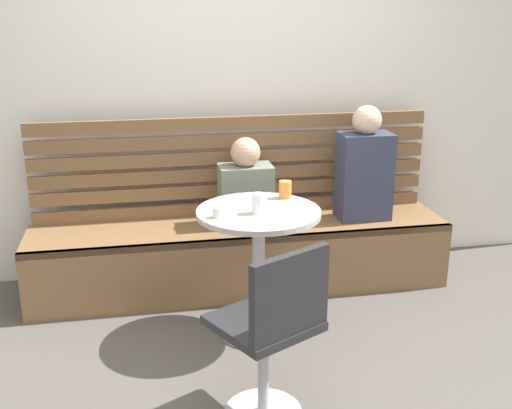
{
  "coord_description": "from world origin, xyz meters",
  "views": [
    {
      "loc": [
        -0.61,
        -2.55,
        1.8
      ],
      "look_at": [
        -0.0,
        0.66,
        0.75
      ],
      "focal_mm": 43.67,
      "sensor_mm": 36.0,
      "label": 1
    }
  ],
  "objects_px": {
    "booth_bench": "(241,256)",
    "white_chair": "(273,329)",
    "person_adult": "(364,169)",
    "cup_espresso_small": "(218,212)",
    "cup_tumbler_orange": "(285,190)",
    "cafe_table": "(258,248)",
    "cup_water_clear": "(258,203)",
    "person_child_left": "(246,187)"
  },
  "relations": [
    {
      "from": "cup_espresso_small",
      "to": "cup_tumbler_orange",
      "type": "relative_size",
      "value": 0.56
    },
    {
      "from": "white_chair",
      "to": "person_child_left",
      "type": "xyz_separation_m",
      "value": [
        0.13,
        1.44,
        0.22
      ]
    },
    {
      "from": "person_adult",
      "to": "cup_water_clear",
      "type": "relative_size",
      "value": 6.85
    },
    {
      "from": "person_child_left",
      "to": "cup_water_clear",
      "type": "xyz_separation_m",
      "value": [
        -0.05,
        -0.69,
        0.11
      ]
    },
    {
      "from": "cafe_table",
      "to": "cup_espresso_small",
      "type": "height_order",
      "value": "cup_espresso_small"
    },
    {
      "from": "booth_bench",
      "to": "person_child_left",
      "type": "relative_size",
      "value": 4.75
    },
    {
      "from": "person_adult",
      "to": "cup_espresso_small",
      "type": "height_order",
      "value": "person_adult"
    },
    {
      "from": "white_chair",
      "to": "cup_espresso_small",
      "type": "bearing_deg",
      "value": 100.67
    },
    {
      "from": "cup_espresso_small",
      "to": "cup_water_clear",
      "type": "bearing_deg",
      "value": 7.53
    },
    {
      "from": "booth_bench",
      "to": "cup_tumbler_orange",
      "type": "distance_m",
      "value": 0.73
    },
    {
      "from": "cup_tumbler_orange",
      "to": "cup_water_clear",
      "type": "bearing_deg",
      "value": -130.4
    },
    {
      "from": "person_adult",
      "to": "cup_tumbler_orange",
      "type": "bearing_deg",
      "value": -146.75
    },
    {
      "from": "person_child_left",
      "to": "white_chair",
      "type": "bearing_deg",
      "value": -95.31
    },
    {
      "from": "person_child_left",
      "to": "cup_espresso_small",
      "type": "height_order",
      "value": "person_child_left"
    },
    {
      "from": "white_chair",
      "to": "cup_espresso_small",
      "type": "distance_m",
      "value": 0.8
    },
    {
      "from": "cafe_table",
      "to": "cup_water_clear",
      "type": "height_order",
      "value": "cup_water_clear"
    },
    {
      "from": "person_adult",
      "to": "cup_water_clear",
      "type": "distance_m",
      "value": 1.06
    },
    {
      "from": "cup_water_clear",
      "to": "cup_espresso_small",
      "type": "relative_size",
      "value": 1.96
    },
    {
      "from": "booth_bench",
      "to": "white_chair",
      "type": "xyz_separation_m",
      "value": [
        -0.09,
        -1.41,
        0.24
      ]
    },
    {
      "from": "booth_bench",
      "to": "person_adult",
      "type": "relative_size",
      "value": 3.59
    },
    {
      "from": "cup_espresso_small",
      "to": "person_child_left",
      "type": "bearing_deg",
      "value": 69.41
    },
    {
      "from": "person_adult",
      "to": "cup_espresso_small",
      "type": "distance_m",
      "value": 1.26
    },
    {
      "from": "person_child_left",
      "to": "cup_tumbler_orange",
      "type": "height_order",
      "value": "person_child_left"
    },
    {
      "from": "white_chair",
      "to": "cup_espresso_small",
      "type": "height_order",
      "value": "white_chair"
    },
    {
      "from": "person_adult",
      "to": "person_child_left",
      "type": "bearing_deg",
      "value": 177.34
    },
    {
      "from": "cafe_table",
      "to": "cup_tumbler_orange",
      "type": "distance_m",
      "value": 0.38
    },
    {
      "from": "cup_water_clear",
      "to": "person_child_left",
      "type": "bearing_deg",
      "value": 85.55
    },
    {
      "from": "cup_water_clear",
      "to": "white_chair",
      "type": "bearing_deg",
      "value": -96.1
    },
    {
      "from": "person_child_left",
      "to": "cafe_table",
      "type": "bearing_deg",
      "value": -93.89
    },
    {
      "from": "booth_bench",
      "to": "cup_water_clear",
      "type": "xyz_separation_m",
      "value": [
        -0.01,
        -0.66,
        0.57
      ]
    },
    {
      "from": "cafe_table",
      "to": "person_child_left",
      "type": "relative_size",
      "value": 1.3
    },
    {
      "from": "person_adult",
      "to": "cup_tumbler_orange",
      "type": "distance_m",
      "value": 0.75
    },
    {
      "from": "cup_water_clear",
      "to": "cup_espresso_small",
      "type": "height_order",
      "value": "cup_water_clear"
    },
    {
      "from": "white_chair",
      "to": "person_child_left",
      "type": "distance_m",
      "value": 1.47
    },
    {
      "from": "person_child_left",
      "to": "cup_water_clear",
      "type": "bearing_deg",
      "value": -94.45
    },
    {
      "from": "person_adult",
      "to": "person_child_left",
      "type": "distance_m",
      "value": 0.79
    },
    {
      "from": "booth_bench",
      "to": "cup_tumbler_orange",
      "type": "xyz_separation_m",
      "value": [
        0.19,
        -0.42,
        0.57
      ]
    },
    {
      "from": "cafe_table",
      "to": "cup_espresso_small",
      "type": "xyz_separation_m",
      "value": [
        -0.23,
        -0.08,
        0.25
      ]
    },
    {
      "from": "booth_bench",
      "to": "person_adult",
      "type": "distance_m",
      "value": 0.99
    },
    {
      "from": "cup_tumbler_orange",
      "to": "booth_bench",
      "type": "bearing_deg",
      "value": 114.82
    },
    {
      "from": "cafe_table",
      "to": "person_child_left",
      "type": "bearing_deg",
      "value": 86.11
    },
    {
      "from": "person_child_left",
      "to": "person_adult",
      "type": "bearing_deg",
      "value": -2.66
    }
  ]
}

